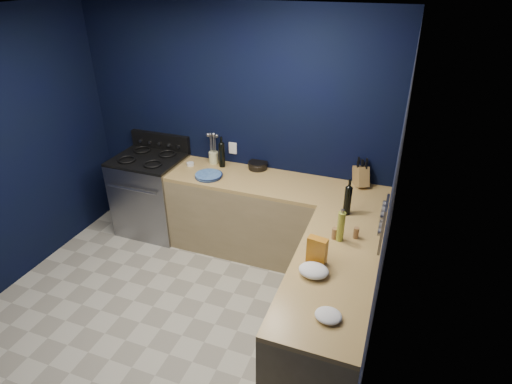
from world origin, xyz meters
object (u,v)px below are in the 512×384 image
at_px(plate_stack, 208,176).
at_px(knife_block, 361,176).
at_px(crouton_bag, 317,250).
at_px(utensil_crock, 214,157).
at_px(gas_range, 152,195).

xyz_separation_m(plate_stack, knife_block, (1.54, 0.37, 0.08)).
height_order(plate_stack, crouton_bag, crouton_bag).
relative_size(plate_stack, knife_block, 1.38).
relative_size(utensil_crock, crouton_bag, 0.61).
xyz_separation_m(plate_stack, utensil_crock, (-0.10, 0.35, 0.05)).
distance_m(plate_stack, utensil_crock, 0.37).
height_order(gas_range, crouton_bag, crouton_bag).
bearing_deg(utensil_crock, crouton_bag, -42.31).
relative_size(gas_range, utensil_crock, 6.92).
bearing_deg(knife_block, utensil_crock, 152.19).
bearing_deg(crouton_bag, plate_stack, 153.22).
bearing_deg(plate_stack, knife_block, 13.68).
xyz_separation_m(gas_range, knife_block, (2.36, 0.26, 0.54)).
bearing_deg(gas_range, plate_stack, -7.70).
relative_size(gas_range, crouton_bag, 4.26).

